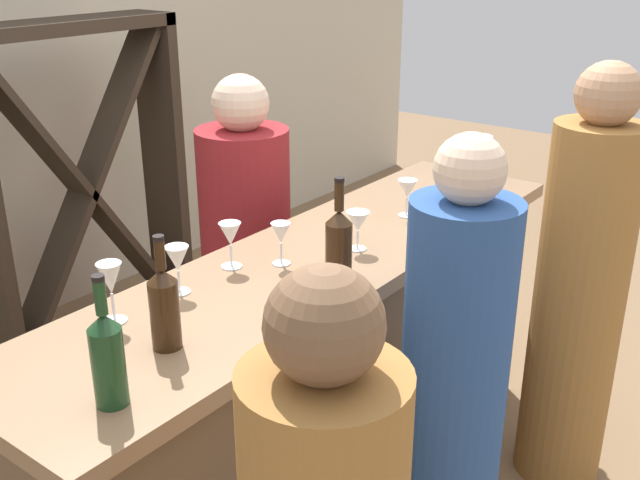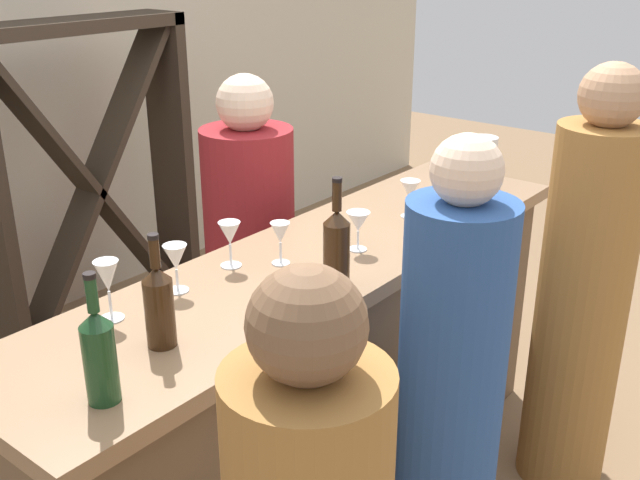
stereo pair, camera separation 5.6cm
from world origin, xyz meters
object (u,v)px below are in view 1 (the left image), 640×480
Objects in this scene: wine_glass_near_left at (358,222)px; person_left_guest at (579,298)px; wine_glass_far_right at (110,281)px; wine_rack at (84,192)px; wine_glass_far_center at (230,236)px; wine_bottle_center_amber_brown at (339,248)px; person_server_behind at (247,265)px; wine_bottle_second_left_amber_brown at (164,306)px; water_pitcher at (477,161)px; person_center_guest at (452,402)px; wine_bottle_leftmost_olive_green at (108,357)px; wine_glass_near_center at (407,190)px; wine_glass_near_right at (281,235)px; wine_glass_far_left at (177,260)px.

wine_glass_near_left is 0.89m from person_left_guest.
wine_rack is at bearing 57.02° from wine_glass_far_right.
wine_rack is 11.02× the size of wine_glass_far_center.
wine_bottle_center_amber_brown is 1.99× the size of wine_glass_far_right.
person_server_behind reaches higher than wine_glass_near_left.
wine_bottle_second_left_amber_brown is at bearing 165.15° from wine_bottle_center_amber_brown.
person_center_guest reaches higher than water_pitcher.
wine_bottle_leftmost_olive_green is 0.78m from wine_bottle_center_amber_brown.
wine_glass_far_right is 0.81× the size of water_pitcher.
wine_bottle_leftmost_olive_green is 1.56m from person_server_behind.
wine_bottle_leftmost_olive_green is 0.92× the size of wine_bottle_center_amber_brown.
wine_rack is 1.10× the size of person_server_behind.
wine_glass_near_center is 0.62m from wine_glass_near_right.
wine_glass_near_left is 0.09× the size of person_center_guest.
person_center_guest is (0.39, -0.70, -0.40)m from wine_glass_far_left.
wine_bottle_second_left_amber_brown is at bearing -154.94° from wine_glass_far_center.
person_left_guest reaches higher than wine_glass_far_left.
wine_glass_near_right is (-0.24, 0.12, 0.00)m from wine_glass_near_left.
wine_glass_far_center is (-0.36, 0.23, 0.01)m from wine_glass_near_left.
wine_bottle_leftmost_olive_green is 0.76m from wine_glass_far_center.
wine_glass_near_center is (1.19, 0.02, -0.01)m from wine_bottle_second_left_amber_brown.
wine_glass_near_center is at bearing -11.02° from wine_glass_far_left.
person_left_guest is (0.88, -0.44, -0.38)m from wine_bottle_center_amber_brown.
wine_rack reaches higher than wine_glass_near_right.
water_pitcher is at bearing -3.83° from wine_glass_near_center.
wine_glass_far_center is at bearing 165.21° from wine_glass_near_center.
wine_glass_near_center is 0.95× the size of wine_glass_far_center.
wine_glass_far_left is 0.98× the size of wine_glass_far_center.
wine_bottle_leftmost_olive_green is 0.56m from wine_glass_far_left.
wine_bottle_leftmost_olive_green is (-1.21, -1.80, 0.31)m from wine_rack.
wine_glass_far_right is 1.69m from water_pitcher.
wine_bottle_leftmost_olive_green reaches higher than water_pitcher.
person_server_behind is at bearing 25.04° from wine_glass_far_right.
wine_glass_near_center is 1.20m from wine_glass_far_right.
person_left_guest is at bearing -98.25° from person_center_guest.
wine_rack is at bearing 165.01° from person_server_behind.
person_left_guest reaches higher than wine_glass_far_right.
wine_bottle_leftmost_olive_green is at bearing -159.42° from wine_bottle_second_left_amber_brown.
wine_bottle_second_left_amber_brown is (-0.97, -1.70, 0.30)m from wine_rack.
wine_glass_near_left is at bearing -16.02° from wine_glass_far_right.
wine_bottle_center_amber_brown is 1.07m from person_server_behind.
person_left_guest reaches higher than wine_glass_far_center.
wine_glass_near_right is (-0.40, -1.60, 0.29)m from wine_rack.
person_center_guest is at bearing -48.60° from wine_glass_far_right.
wine_glass_near_center reaches higher than wine_glass_near_left.
wine_glass_far_center reaches higher than wine_glass_far_left.
water_pitcher is at bearing -0.43° from wine_bottle_second_left_amber_brown.
wine_rack reaches higher than wine_bottle_leftmost_olive_green.
wine_bottle_leftmost_olive_green is at bearing 85.78° from person_left_guest.
wine_bottle_second_left_amber_brown is 2.08× the size of wine_glass_far_left.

